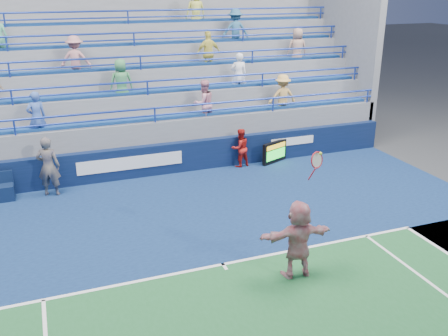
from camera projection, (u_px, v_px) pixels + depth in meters
name	position (u px, v px, depth m)	size (l,w,h in m)	color
ground	(223.00, 265.00, 12.00)	(120.00, 120.00, 0.00)	#333538
sponsor_wall	(159.00, 160.00, 17.51)	(18.00, 0.32, 1.10)	#091735
bleacher_stand	(136.00, 108.00, 20.47)	(18.00, 5.60, 6.13)	slate
serve_speed_board	(275.00, 152.00, 18.69)	(1.15, 0.59, 0.83)	black
judge_chair	(6.00, 191.00, 15.52)	(0.50, 0.50, 0.89)	#0B1937
tennis_player	(298.00, 239.00, 11.28)	(1.77, 0.68, 2.99)	silver
line_judge	(48.00, 167.00, 15.63)	(0.71, 0.46, 1.94)	#15193B
ball_girl	(240.00, 148.00, 18.20)	(0.70, 0.54, 1.44)	#AD1813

